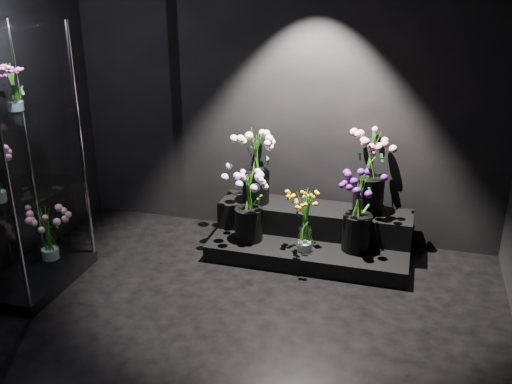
% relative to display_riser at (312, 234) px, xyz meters
% --- Properties ---
extents(floor, '(4.00, 4.00, 0.00)m').
position_rel_display_riser_xyz_m(floor, '(-0.36, -1.65, -0.16)').
color(floor, black).
rests_on(floor, ground).
extents(wall_back, '(4.00, 0.00, 4.00)m').
position_rel_display_riser_xyz_m(wall_back, '(-0.36, 0.35, 1.24)').
color(wall_back, black).
rests_on(wall_back, floor).
extents(display_riser, '(1.74, 0.78, 0.39)m').
position_rel_display_riser_xyz_m(display_riser, '(0.00, 0.00, 0.00)').
color(display_riser, black).
rests_on(display_riser, floor).
extents(display_case, '(0.56, 0.93, 2.05)m').
position_rel_display_riser_xyz_m(display_case, '(-2.06, -1.17, 0.87)').
color(display_case, black).
rests_on(display_case, floor).
extents(bouquet_orange_bells, '(0.28, 0.28, 0.57)m').
position_rel_display_riser_xyz_m(bouquet_orange_bells, '(-0.01, -0.29, 0.28)').
color(bouquet_orange_bells, white).
rests_on(bouquet_orange_bells, display_riser).
extents(bouquet_lilac, '(0.39, 0.39, 0.64)m').
position_rel_display_riser_xyz_m(bouquet_lilac, '(-0.53, -0.22, 0.36)').
color(bouquet_lilac, black).
rests_on(bouquet_lilac, display_riser).
extents(bouquet_purple, '(0.42, 0.42, 0.69)m').
position_rel_display_riser_xyz_m(bouquet_purple, '(0.41, -0.15, 0.37)').
color(bouquet_purple, black).
rests_on(bouquet_purple, display_riser).
extents(bouquet_cream_roses, '(0.52, 0.52, 0.69)m').
position_rel_display_riser_xyz_m(bouquet_cream_roses, '(-0.55, 0.08, 0.63)').
color(bouquet_cream_roses, black).
rests_on(bouquet_cream_roses, display_riser).
extents(bouquet_pink_roses, '(0.40, 0.40, 0.74)m').
position_rel_display_riser_xyz_m(bouquet_pink_roses, '(0.47, 0.14, 0.64)').
color(bouquet_pink_roses, black).
rests_on(bouquet_pink_roses, display_riser).
extents(bouquet_case_magenta, '(0.28, 0.28, 0.35)m').
position_rel_display_riser_xyz_m(bouquet_case_magenta, '(-2.12, -1.03, 1.43)').
color(bouquet_case_magenta, white).
rests_on(bouquet_case_magenta, display_case).
extents(bouquet_case_base_pink, '(0.43, 0.43, 0.47)m').
position_rel_display_riser_xyz_m(bouquet_case_base_pink, '(-2.08, -0.94, 0.18)').
color(bouquet_case_base_pink, white).
rests_on(bouquet_case_base_pink, display_case).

